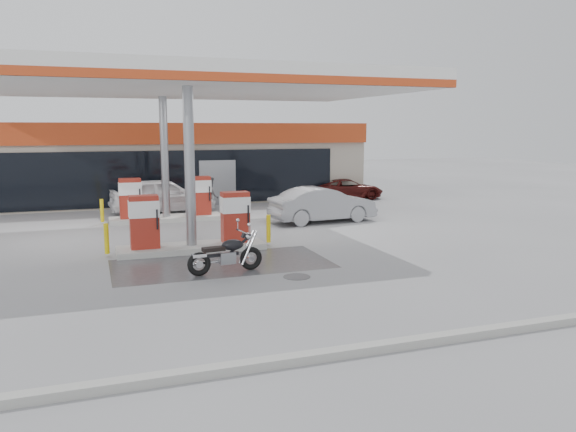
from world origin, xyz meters
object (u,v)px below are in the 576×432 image
at_px(parked_motorcycle, 227,255).
at_px(attendant, 211,196).
at_px(pump_island_near, 191,228).
at_px(pump_island_far, 166,203).
at_px(parked_car_right, 346,189).
at_px(parked_car_left, 49,196).
at_px(sedan_white, 163,195).
at_px(hatchback_silver, 323,205).

bearing_deg(parked_motorcycle, attendant, 73.48).
relative_size(parked_motorcycle, attendant, 1.23).
xyz_separation_m(pump_island_near, attendant, (2.05, 7.00, 0.13)).
height_order(pump_island_far, attendant, pump_island_far).
xyz_separation_m(pump_island_far, parked_car_right, (10.00, 4.00, -0.16)).
bearing_deg(attendant, pump_island_near, 163.17).
distance_m(pump_island_far, attendant, 2.28).
bearing_deg(parked_car_right, pump_island_near, 137.26).
distance_m(pump_island_far, parked_car_left, 7.43).
height_order(parked_motorcycle, parked_car_right, parked_car_right).
bearing_deg(parked_motorcycle, sedan_white, 84.12).
bearing_deg(parked_car_left, pump_island_far, -148.09).
relative_size(sedan_white, parked_car_left, 1.22).
xyz_separation_m(pump_island_far, hatchback_silver, (5.92, -2.40, -0.00)).
xyz_separation_m(sedan_white, hatchback_silver, (5.77, -4.60, -0.08)).
height_order(parked_motorcycle, sedan_white, sedan_white).
bearing_deg(attendant, pump_island_far, 115.50).
distance_m(parked_motorcycle, parked_car_right, 16.14).
bearing_deg(parked_car_left, sedan_white, -133.38).
bearing_deg(pump_island_far, hatchback_silver, -22.05).
height_order(pump_island_far, sedan_white, pump_island_far).
bearing_deg(sedan_white, attendant, -128.40).
distance_m(pump_island_far, sedan_white, 2.21).
bearing_deg(parked_car_right, pump_island_far, 114.06).
bearing_deg(sedan_white, pump_island_far, 169.94).
xyz_separation_m(parked_motorcycle, attendant, (1.64, 9.99, 0.37)).
bearing_deg(pump_island_near, sedan_white, 88.93).
xyz_separation_m(parked_car_left, parked_car_right, (14.79, -1.68, -0.01)).
bearing_deg(attendant, parked_motorcycle, 170.19).
xyz_separation_m(sedan_white, parked_car_left, (-4.94, 3.48, -0.24)).
height_order(attendant, hatchback_silver, attendant).
height_order(pump_island_near, hatchback_silver, pump_island_near).
xyz_separation_m(hatchback_silver, parked_car_left, (-10.71, 8.08, -0.16)).
bearing_deg(sedan_white, parked_car_right, -85.74).
height_order(hatchback_silver, parked_car_left, hatchback_silver).
xyz_separation_m(pump_island_far, parked_motorcycle, (0.41, -8.99, -0.24)).
bearing_deg(sedan_white, parked_motorcycle, 175.24).
relative_size(pump_island_near, parked_car_right, 1.31).
bearing_deg(pump_island_near, parked_motorcycle, -82.13).
distance_m(pump_island_near, attendant, 7.30).
xyz_separation_m(pump_island_near, parked_car_right, (10.00, 10.00, -0.16)).
bearing_deg(sedan_white, parked_car_left, 48.74).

